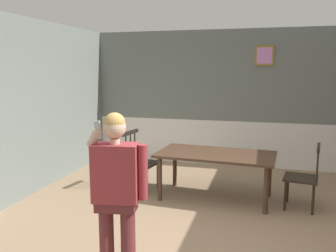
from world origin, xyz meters
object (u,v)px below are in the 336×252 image
chair_near_window (140,161)px  person_figure (117,186)px  chair_by_doorway (304,177)px  dining_table (216,158)px

chair_near_window → person_figure: 2.58m
person_figure → chair_by_doorway: bearing=-138.4°
chair_by_doorway → person_figure: 2.98m
dining_table → person_figure: person_figure is taller
dining_table → chair_by_doorway: 1.28m
person_figure → dining_table: bearing=-113.2°
chair_near_window → person_figure: size_ratio=0.61×
dining_table → person_figure: bearing=-104.4°
chair_by_doorway → dining_table: bearing=94.5°
dining_table → person_figure: 2.46m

